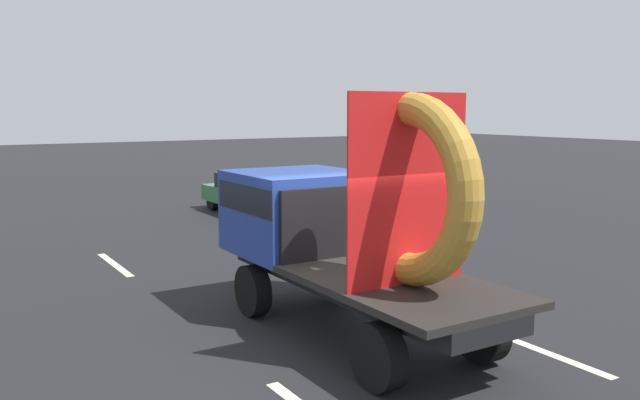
# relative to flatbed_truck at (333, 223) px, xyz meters

# --- Properties ---
(ground_plane) EXTENTS (120.00, 120.00, 0.00)m
(ground_plane) POSITION_rel_flatbed_truck_xyz_m (0.04, -0.68, -1.60)
(ground_plane) COLOR black
(flatbed_truck) EXTENTS (2.02, 5.40, 3.55)m
(flatbed_truck) POSITION_rel_flatbed_truck_xyz_m (0.00, 0.00, 0.00)
(flatbed_truck) COLOR black
(flatbed_truck) RESTS_ON ground_plane
(distant_sedan) EXTENTS (1.68, 3.92, 1.28)m
(distant_sedan) POSITION_rel_flatbed_truck_xyz_m (3.69, 10.62, -0.91)
(distant_sedan) COLOR black
(distant_sedan) RESTS_ON ground_plane
(lane_dash_left_far) EXTENTS (0.16, 2.44, 0.01)m
(lane_dash_left_far) POSITION_rel_flatbed_truck_xyz_m (-1.85, 5.81, -1.60)
(lane_dash_left_far) COLOR beige
(lane_dash_left_far) RESTS_ON ground_plane
(lane_dash_right_near) EXTENTS (0.16, 2.90, 0.01)m
(lane_dash_right_near) POSITION_rel_flatbed_truck_xyz_m (1.85, -2.16, -1.60)
(lane_dash_right_near) COLOR beige
(lane_dash_right_near) RESTS_ON ground_plane
(lane_dash_right_far) EXTENTS (0.16, 2.22, 0.01)m
(lane_dash_right_far) POSITION_rel_flatbed_truck_xyz_m (1.85, 5.69, -1.60)
(lane_dash_right_far) COLOR beige
(lane_dash_right_far) RESTS_ON ground_plane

